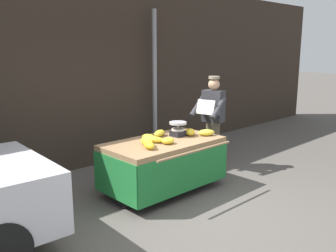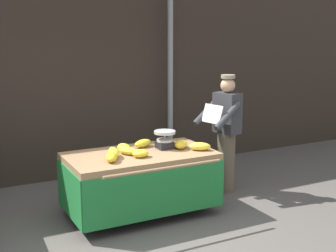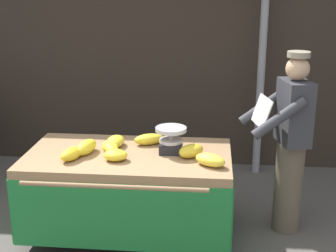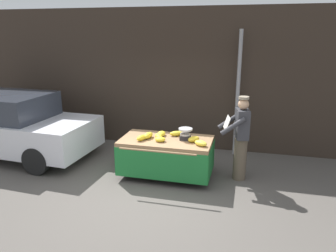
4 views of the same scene
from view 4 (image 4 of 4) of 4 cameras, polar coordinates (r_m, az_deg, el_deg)
name	(u,v)px [view 4 (image 4 of 4)]	position (r m, az deg, el deg)	size (l,w,h in m)	color
ground_plane	(144,198)	(6.03, -4.28, -12.52)	(60.00, 60.00, 0.00)	#514C47
back_wall	(180,79)	(8.28, 2.10, 8.23)	(16.00, 0.24, 3.49)	#332821
street_pole	(238,95)	(7.81, 12.20, 5.45)	(0.09, 0.09, 2.97)	gray
banana_cart	(166,149)	(6.61, -0.30, -4.09)	(1.86, 1.22, 0.82)	#93704C
weighing_scale	(185,134)	(6.48, 3.09, -1.41)	(0.28, 0.28, 0.24)	black
banana_bunch_0	(177,133)	(6.73, 1.52, -1.33)	(0.13, 0.29, 0.10)	yellow
banana_bunch_1	(148,135)	(6.58, -3.52, -1.67)	(0.13, 0.30, 0.12)	yellow
banana_bunch_2	(160,139)	(6.38, -1.38, -2.36)	(0.17, 0.21, 0.10)	yellow
banana_bunch_3	(161,134)	(6.72, -1.18, -1.37)	(0.16, 0.26, 0.10)	yellow
banana_bunch_4	(158,136)	(6.58, -1.69, -1.80)	(0.13, 0.27, 0.09)	yellow
banana_bunch_5	(142,138)	(6.47, -4.68, -2.08)	(0.13, 0.27, 0.11)	gold
banana_bunch_6	(201,143)	(6.17, 5.79, -3.04)	(0.15, 0.28, 0.10)	yellow
banana_bunch_7	(194,139)	(6.38, 4.56, -2.32)	(0.16, 0.27, 0.11)	gold
vendor_person	(240,138)	(6.56, 12.67, -2.12)	(0.65, 0.60, 1.71)	brown
parked_car	(12,125)	(8.57, -25.78, 0.08)	(3.99, 1.91, 1.51)	silver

